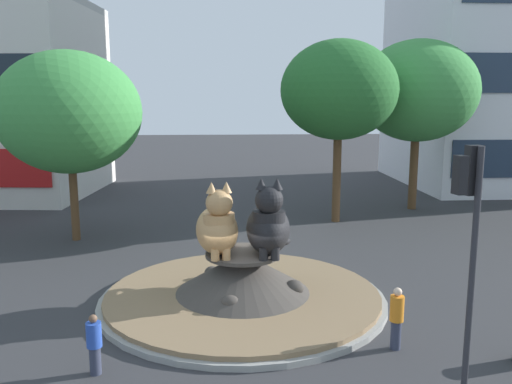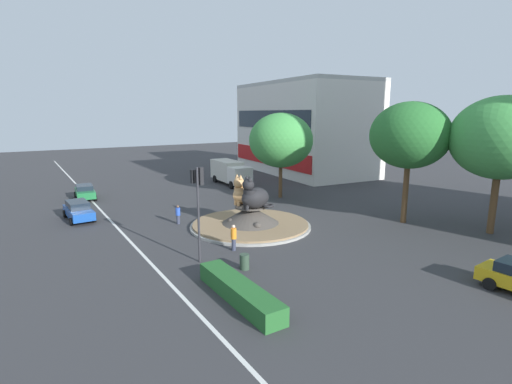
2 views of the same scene
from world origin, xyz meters
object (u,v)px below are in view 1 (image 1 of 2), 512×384
Objects in this scene: cat_statue_black at (268,226)px; pedestrian_blue_shirt at (94,343)px; traffic_light_mast at (470,220)px; cat_statue_calico at (218,227)px; third_tree_left at (418,91)px; second_tree_near_tower at (69,112)px; broadleaf_tree_behind_island at (339,90)px; pedestrian_orange_shirt at (397,317)px.

cat_statue_black is 1.67× the size of pedestrian_blue_shirt.
pedestrian_blue_shirt is at bearing 68.76° from traffic_light_mast.
third_tree_left reaches higher than cat_statue_calico.
traffic_light_mast is 21.76m from third_tree_left.
cat_statue_calico is 19.11m from third_tree_left.
traffic_light_mast is (5.34, -6.17, 1.59)m from cat_statue_calico.
second_tree_near_tower is (-12.13, 14.63, 1.85)m from traffic_light_mast.
cat_statue_black is 12.45m from second_tree_near_tower.
traffic_light_mast is (3.70, -6.12, 1.54)m from cat_statue_black.
pedestrian_blue_shirt is at bearing -120.64° from broadleaf_tree_behind_island.
third_tree_left is at bearing 147.31° from cat_statue_black.
pedestrian_orange_shirt is at bearing -46.08° from second_tree_near_tower.
traffic_light_mast is at bearing -93.32° from broadleaf_tree_behind_island.
third_tree_left is 5.80× the size of pedestrian_orange_shirt.
second_tree_near_tower is at bearing 30.54° from traffic_light_mast.
third_tree_left reaches higher than pedestrian_blue_shirt.
traffic_light_mast is at bearing 3.97° from pedestrian_blue_shirt.
cat_statue_calico is at bearing -89.90° from cat_statue_black.
second_tree_near_tower is 19.46m from third_tree_left.
cat_statue_calico reaches higher than pedestrian_blue_shirt.
cat_statue_black is 18.19m from third_tree_left.
cat_statue_calico is 1.64m from cat_statue_black.
pedestrian_blue_shirt is at bearing -73.55° from second_tree_near_tower.
third_tree_left is (6.36, 20.61, 2.88)m from traffic_light_mast.
broadleaf_tree_behind_island is 5.60× the size of pedestrian_orange_shirt.
broadleaf_tree_behind_island is at bearing -150.52° from third_tree_left.
third_tree_left reaches higher than second_tree_near_tower.
broadleaf_tree_behind_island is 19.40m from pedestrian_blue_shirt.
traffic_light_mast is at bearing 16.17° from pedestrian_orange_shirt.
cat_statue_calico is 13.82m from broadleaf_tree_behind_island.
cat_statue_calico reaches higher than pedestrian_orange_shirt.
pedestrian_orange_shirt is at bearing 22.13° from pedestrian_blue_shirt.
pedestrian_orange_shirt is 1.12× the size of pedestrian_blue_shirt.
cat_statue_black is 5.01m from pedestrian_orange_shirt.
traffic_light_mast is 19.10m from second_tree_near_tower.
pedestrian_orange_shirt is at bearing 43.94° from cat_statue_black.
cat_statue_calico is 0.26× the size of broadleaf_tree_behind_island.
cat_statue_black is at bearing 22.05° from traffic_light_mast.
traffic_light_mast is 3.72× the size of pedestrian_blue_shirt.
second_tree_near_tower is 0.88× the size of third_tree_left.
broadleaf_tree_behind_island is 6.30× the size of pedestrian_blue_shirt.
pedestrian_orange_shirt is 7.83m from pedestrian_blue_shirt.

